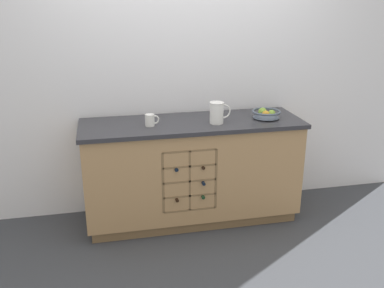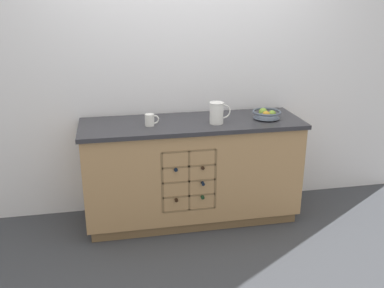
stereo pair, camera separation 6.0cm
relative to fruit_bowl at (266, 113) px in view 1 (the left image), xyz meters
name	(u,v)px [view 1 (the left image)]	position (x,y,z in m)	size (l,w,h in m)	color
ground_plane	(192,217)	(-0.64, 0.03, -0.95)	(14.00, 14.00, 0.00)	#383A3F
back_wall	(184,70)	(-0.64, 0.38, 0.33)	(4.40, 0.06, 2.55)	white
kitchen_island	(192,171)	(-0.64, 0.03, -0.49)	(1.86, 0.62, 0.90)	brown
fruit_bowl	(266,113)	(0.00, 0.00, 0.00)	(0.25, 0.25, 0.08)	#4C5666
white_pitcher	(217,112)	(-0.45, -0.06, 0.05)	(0.18, 0.12, 0.18)	white
ceramic_mug	(150,120)	(-0.99, -0.01, 0.00)	(0.11, 0.08, 0.10)	white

